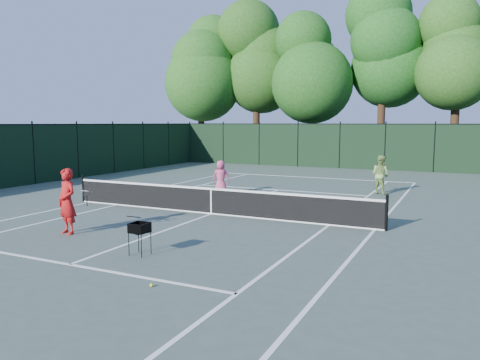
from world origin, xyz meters
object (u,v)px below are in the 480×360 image
at_px(player_pink, 221,177).
at_px(player_green, 380,175).
at_px(loose_ball_near_cart, 151,285).
at_px(loose_ball_midcourt, 145,225).
at_px(ball_hopper, 140,228).
at_px(coach, 67,201).

bearing_deg(player_pink, player_green, -168.36).
distance_m(player_green, loose_ball_near_cart, 14.17).
height_order(loose_ball_near_cart, loose_ball_midcourt, same).
bearing_deg(ball_hopper, loose_ball_near_cart, -30.92).
relative_size(loose_ball_near_cart, loose_ball_midcourt, 1.00).
height_order(coach, player_green, coach).
bearing_deg(player_green, player_pink, 55.09).
xyz_separation_m(coach, player_pink, (0.45, 8.31, -0.18)).
relative_size(player_green, loose_ball_midcourt, 25.11).
xyz_separation_m(player_green, loose_ball_midcourt, (-5.35, -9.78, -0.82)).
bearing_deg(player_green, loose_ball_near_cart, 109.95).
bearing_deg(coach, player_pink, 101.89).
distance_m(coach, loose_ball_near_cart, 5.41).
bearing_deg(loose_ball_near_cart, ball_hopper, 132.98).
bearing_deg(loose_ball_near_cart, loose_ball_midcourt, 128.57).
xyz_separation_m(loose_ball_near_cart, loose_ball_midcourt, (-3.37, 4.23, 0.00)).
bearing_deg(loose_ball_midcourt, player_pink, 97.67).
bearing_deg(player_green, loose_ball_midcourt, 89.31).
relative_size(coach, loose_ball_near_cart, 27.29).
distance_m(player_pink, ball_hopper, 9.53).
bearing_deg(loose_ball_near_cart, coach, 152.00).
distance_m(coach, ball_hopper, 3.27).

